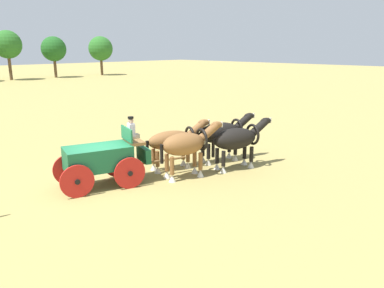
{
  "coord_description": "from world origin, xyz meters",
  "views": [
    {
      "loc": [
        -7.57,
        -12.68,
        5.44
      ],
      "look_at": [
        4.14,
        -1.13,
        1.2
      ],
      "focal_mm": 35.33,
      "sensor_mm": 36.0,
      "label": 1
    }
  ],
  "objects_px": {
    "draft_horse_rear_near": "(174,141)",
    "show_wagon": "(102,158)",
    "draft_horse_lead_near": "(222,133)",
    "draft_horse_rear_off": "(186,145)",
    "draft_horse_lead_off": "(237,139)"
  },
  "relations": [
    {
      "from": "draft_horse_lead_near",
      "to": "draft_horse_lead_off",
      "type": "height_order",
      "value": "draft_horse_lead_near"
    },
    {
      "from": "draft_horse_rear_near",
      "to": "draft_horse_lead_off",
      "type": "distance_m",
      "value": 2.89
    },
    {
      "from": "draft_horse_rear_near",
      "to": "show_wagon",
      "type": "bearing_deg",
      "value": 173.26
    },
    {
      "from": "show_wagon",
      "to": "draft_horse_rear_off",
      "type": "xyz_separation_m",
      "value": [
        3.09,
        -1.65,
        0.28
      ]
    },
    {
      "from": "show_wagon",
      "to": "draft_horse_rear_near",
      "type": "distance_m",
      "value": 3.53
    },
    {
      "from": "draft_horse_lead_near",
      "to": "draft_horse_lead_off",
      "type": "relative_size",
      "value": 1.0
    },
    {
      "from": "show_wagon",
      "to": "draft_horse_lead_off",
      "type": "distance_m",
      "value": 6.08
    },
    {
      "from": "draft_horse_rear_near",
      "to": "draft_horse_lead_near",
      "type": "bearing_deg",
      "value": -17.28
    },
    {
      "from": "draft_horse_rear_off",
      "to": "draft_horse_lead_near",
      "type": "height_order",
      "value": "draft_horse_rear_off"
    },
    {
      "from": "draft_horse_rear_off",
      "to": "draft_horse_lead_off",
      "type": "bearing_deg",
      "value": -17.28
    },
    {
      "from": "show_wagon",
      "to": "draft_horse_lead_near",
      "type": "height_order",
      "value": "show_wagon"
    },
    {
      "from": "draft_horse_lead_off",
      "to": "draft_horse_rear_near",
      "type": "bearing_deg",
      "value": 135.97
    },
    {
      "from": "draft_horse_lead_near",
      "to": "draft_horse_rear_off",
      "type": "bearing_deg",
      "value": -170.69
    },
    {
      "from": "show_wagon",
      "to": "draft_horse_rear_off",
      "type": "distance_m",
      "value": 3.52
    },
    {
      "from": "draft_horse_rear_near",
      "to": "draft_horse_rear_off",
      "type": "distance_m",
      "value": 1.3
    }
  ]
}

